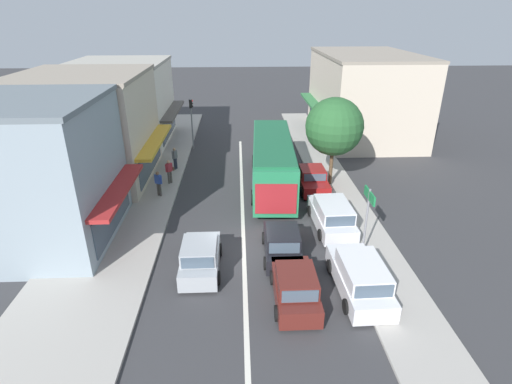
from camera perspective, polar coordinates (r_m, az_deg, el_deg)
ground_plane at (r=19.96m, az=-1.76°, el=-8.32°), size 140.00×140.00×0.00m
lane_centre_line at (r=23.42m, az=-1.93°, el=-3.00°), size 0.20×28.00×0.01m
sidewalk_left at (r=26.04m, az=-17.14°, el=-1.02°), size 5.20×44.00×0.14m
kerb_right at (r=25.97m, az=11.81°, el=-0.50°), size 2.80×44.00×0.12m
shopfront_corner_near at (r=22.12m, az=-29.38°, el=2.26°), size 8.15×7.31×7.25m
shopfront_mid_block at (r=29.19m, az=-22.85°, el=8.33°), size 8.82×8.67×7.24m
shopfront_far_end at (r=37.50m, az=-18.47°, el=12.03°), size 8.68×8.63×6.98m
building_right_far at (r=39.07m, az=15.17°, el=13.21°), size 8.97×13.32×7.40m
city_bus at (r=26.39m, az=2.38°, el=4.70°), size 3.12×10.96×3.23m
hatchback_adjacent_lane_lead at (r=16.51m, az=5.64°, el=-13.39°), size 1.83×3.71×1.54m
hatchback_behind_bus_near at (r=19.16m, az=3.74°, el=-7.39°), size 1.90×3.74×1.54m
hatchback_queue_gap_filler at (r=18.34m, az=-7.96°, el=-9.22°), size 1.83×3.70×1.54m
parked_wagon_kerb_front at (r=17.45m, az=14.64°, el=-11.69°), size 2.02×4.54×1.58m
parked_wagon_kerb_second at (r=21.92m, az=10.79°, el=-3.32°), size 2.05×4.56×1.58m
parked_sedan_kerb_third at (r=26.65m, az=7.95°, el=1.87°), size 1.94×4.22×1.47m
traffic_light_downstreet at (r=34.10m, az=-9.19°, el=10.72°), size 0.33×0.24×4.20m
directional_road_sign at (r=18.75m, az=15.71°, el=-2.21°), size 0.10×1.40×3.60m
street_tree_right at (r=26.25m, az=11.13°, el=9.12°), size 3.71×3.71×5.91m
pedestrian_with_handbag_near at (r=27.38m, az=-12.27°, el=3.08°), size 0.54×0.57×1.63m
pedestrian_browsing_midblock at (r=29.80m, az=-11.52°, el=4.92°), size 0.37×0.51×1.63m
pedestrian_far_walker at (r=25.60m, az=-13.77°, el=1.39°), size 0.51×0.36×1.63m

